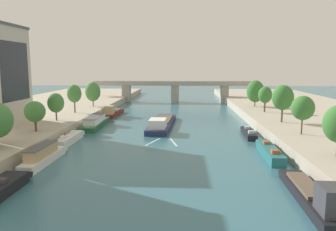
{
  "coord_description": "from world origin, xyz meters",
  "views": [
    {
      "loc": [
        3.39,
        -19.35,
        12.99
      ],
      "look_at": [
        0.0,
        48.7,
        2.69
      ],
      "focal_mm": 35.06,
      "sensor_mm": 36.0,
      "label": 1
    }
  ],
  "objects": [
    {
      "name": "quay_left",
      "position": [
        -35.84,
        55.0,
        1.03
      ],
      "size": [
        36.0,
        170.0,
        2.06
      ],
      "primitive_type": "cube",
      "color": "#B2A893",
      "rests_on": "ground"
    },
    {
      "name": "quay_right",
      "position": [
        35.84,
        55.0,
        1.03
      ],
      "size": [
        36.0,
        170.0,
        2.06
      ],
      "primitive_type": "cube",
      "color": "#B2A893",
      "rests_on": "ground"
    },
    {
      "name": "barge_midriver",
      "position": [
        -1.41,
        49.95,
        0.83
      ],
      "size": [
        5.44,
        22.96,
        2.77
      ],
      "color": "#1E284C",
      "rests_on": "ground"
    },
    {
      "name": "wake_behind_barge",
      "position": [
        -0.18,
        35.65,
        0.01
      ],
      "size": [
        5.59,
        6.05,
        0.03
      ],
      "color": "#A5D1DB",
      "rests_on": "ground"
    },
    {
      "name": "moored_boat_left_midway",
      "position": [
        -15.53,
        22.58,
        1.06
      ],
      "size": [
        2.22,
        11.76,
        2.55
      ],
      "color": "silver",
      "rests_on": "ground"
    },
    {
      "name": "moored_boat_left_second",
      "position": [
        -16.17,
        34.91,
        0.65
      ],
      "size": [
        1.88,
        10.34,
        2.33
      ],
      "color": "silver",
      "rests_on": "ground"
    },
    {
      "name": "moored_boat_left_near",
      "position": [
        -15.81,
        49.81,
        1.01
      ],
      "size": [
        3.6,
        16.2,
        2.42
      ],
      "color": "#235633",
      "rests_on": "ground"
    },
    {
      "name": "moored_boat_left_far",
      "position": [
        -15.35,
        65.39,
        0.89
      ],
      "size": [
        3.03,
        13.92,
        3.12
      ],
      "color": "maroon",
      "rests_on": "ground"
    },
    {
      "name": "moored_boat_right_upstream",
      "position": [
        15.53,
        10.6,
        0.95
      ],
      "size": [
        3.01,
        14.77,
        3.32
      ],
      "color": "black",
      "rests_on": "ground"
    },
    {
      "name": "moored_boat_right_end",
      "position": [
        15.83,
        27.53,
        0.7
      ],
      "size": [
        2.37,
        11.97,
        2.44
      ],
      "color": "#23666B",
      "rests_on": "ground"
    },
    {
      "name": "moored_boat_right_downstream",
      "position": [
        15.52,
        41.66,
        0.56
      ],
      "size": [
        2.1,
        10.25,
        2.14
      ],
      "color": "black",
      "rests_on": "ground"
    },
    {
      "name": "tree_left_third",
      "position": [
        -21.59,
        33.79,
        5.42
      ],
      "size": [
        3.45,
        3.45,
        5.13
      ],
      "color": "brown",
      "rests_on": "quay_left"
    },
    {
      "name": "tree_left_by_lamp",
      "position": [
        -22.51,
        45.15,
        5.62
      ],
      "size": [
        3.28,
        3.28,
        5.56
      ],
      "color": "brown",
      "rests_on": "quay_left"
    },
    {
      "name": "tree_left_end_of_row",
      "position": [
        -22.45,
        56.29,
        6.57
      ],
      "size": [
        3.35,
        3.35,
        6.65
      ],
      "color": "brown",
      "rests_on": "quay_left"
    },
    {
      "name": "tree_left_past_mid",
      "position": [
        -21.43,
        68.39,
        6.09
      ],
      "size": [
        4.1,
        4.1,
        6.64
      ],
      "color": "brown",
      "rests_on": "quay_left"
    },
    {
      "name": "tree_right_third",
      "position": [
        22.37,
        33.66,
        6.34
      ],
      "size": [
        3.65,
        3.65,
        6.25
      ],
      "color": "brown",
      "rests_on": "quay_right"
    },
    {
      "name": "tree_right_end_of_row",
      "position": [
        22.58,
        45.3,
        6.9
      ],
      "size": [
        4.13,
        4.13,
        7.31
      ],
      "color": "brown",
      "rests_on": "quay_right"
    },
    {
      "name": "tree_right_nearest",
      "position": [
        22.72,
        59.84,
        6.15
      ],
      "size": [
        3.25,
        3.25,
        6.1
      ],
      "color": "brown",
      "rests_on": "quay_right"
    },
    {
      "name": "tree_right_distant",
      "position": [
        22.71,
        70.85,
        6.18
      ],
      "size": [
        4.69,
        4.69,
        7.12
      ],
      "color": "brown",
      "rests_on": "quay_right"
    },
    {
      "name": "bridge_far",
      "position": [
        0.0,
        100.01,
        4.77
      ],
      "size": [
        59.68,
        4.4,
        7.52
      ],
      "color": "#9E998E",
      "rests_on": "ground"
    }
  ]
}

